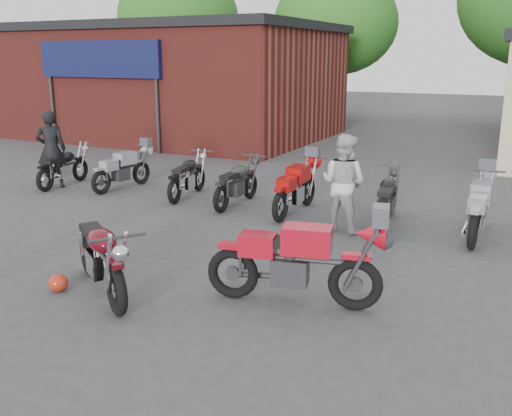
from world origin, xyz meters
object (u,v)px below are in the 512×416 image
at_px(helmet, 58,283).
at_px(row_bike_5, 388,197).
at_px(row_bike_0, 64,165).
at_px(row_bike_1, 123,167).
at_px(row_bike_4, 296,185).
at_px(row_bike_3, 237,181).
at_px(row_bike_6, 480,205).
at_px(sportbike, 296,258).
at_px(vintage_motorcycle, 101,252).
at_px(person_dark, 51,149).
at_px(row_bike_2, 188,174).
at_px(person_light, 343,183).

xyz_separation_m(helmet, row_bike_5, (3.20, 5.09, 0.45)).
distance_m(row_bike_0, row_bike_1, 1.56).
bearing_deg(row_bike_4, row_bike_0, 92.03).
distance_m(helmet, row_bike_5, 6.03).
bearing_deg(row_bike_5, row_bike_3, 81.11).
relative_size(helmet, row_bike_6, 0.13).
bearing_deg(sportbike, vintage_motorcycle, -173.19).
distance_m(vintage_motorcycle, person_dark, 7.06).
distance_m(row_bike_0, row_bike_6, 9.57).
bearing_deg(row_bike_6, row_bike_2, 87.93).
height_order(vintage_motorcycle, row_bike_4, vintage_motorcycle).
distance_m(sportbike, row_bike_6, 4.43).
relative_size(row_bike_1, row_bike_3, 0.98).
height_order(vintage_motorcycle, row_bike_6, vintage_motorcycle).
bearing_deg(vintage_motorcycle, person_dark, 175.39).
height_order(helmet, person_dark, person_dark).
relative_size(helmet, row_bike_1, 0.14).
bearing_deg(person_dark, person_light, 137.71).
distance_m(vintage_motorcycle, helmet, 0.81).
height_order(helmet, row_bike_2, row_bike_2).
xyz_separation_m(row_bike_3, row_bike_6, (4.87, -0.04, 0.05)).
xyz_separation_m(person_dark, row_bike_4, (6.16, 0.51, -0.36)).
xyz_separation_m(sportbike, row_bike_3, (-3.11, 4.11, -0.10)).
height_order(person_light, row_bike_1, person_light).
height_order(vintage_motorcycle, row_bike_5, vintage_motorcycle).
height_order(row_bike_2, row_bike_4, row_bike_4).
height_order(vintage_motorcycle, person_light, person_light).
bearing_deg(row_bike_1, row_bike_2, -83.13).
bearing_deg(row_bike_2, person_dark, 92.22).
height_order(row_bike_1, row_bike_4, row_bike_4).
relative_size(helmet, row_bike_5, 0.13).
distance_m(person_dark, person_light, 7.39).
bearing_deg(vintage_motorcycle, row_bike_4, 116.60).
height_order(sportbike, person_dark, person_dark).
relative_size(vintage_motorcycle, row_bike_3, 1.14).
height_order(row_bike_1, row_bike_3, row_bike_3).
bearing_deg(row_bike_3, row_bike_5, -92.86).
bearing_deg(person_dark, vintage_motorcycle, 100.07).
bearing_deg(row_bike_5, sportbike, 170.69).
relative_size(helmet, person_light, 0.15).
relative_size(sportbike, row_bike_4, 1.11).
height_order(helmet, row_bike_4, row_bike_4).
bearing_deg(row_bike_0, row_bike_1, -81.79).
bearing_deg(row_bike_4, row_bike_1, 87.96).
bearing_deg(row_bike_2, row_bike_1, 82.07).
height_order(person_light, row_bike_5, person_light).
bearing_deg(helmet, sportbike, 19.40).
relative_size(vintage_motorcycle, row_bike_6, 1.04).
relative_size(row_bike_3, row_bike_4, 0.93).
height_order(person_light, row_bike_3, person_light).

